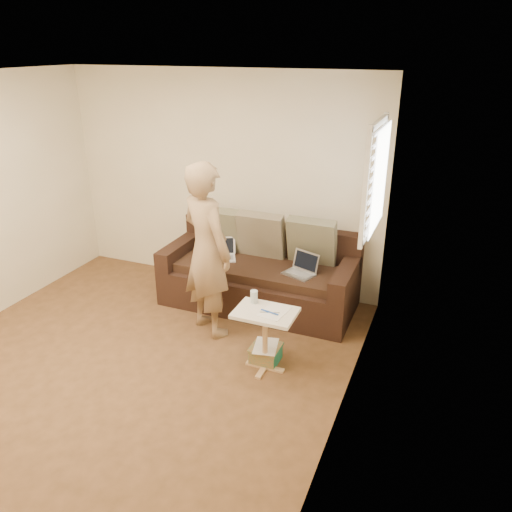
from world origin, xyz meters
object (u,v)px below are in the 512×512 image
object	(u,v)px
side_table	(265,340)
person	(207,250)
laptop_silver	(299,275)
laptop_white	(222,259)
striped_box	(266,354)
sofa	(259,271)
drinking_glass	(254,297)

from	to	relation	value
side_table	person	bearing A→B (deg)	151.40
laptop_silver	laptop_white	distance (m)	0.97
side_table	striped_box	world-z (taller)	side_table
person	striped_box	distance (m)	1.18
side_table	striped_box	size ratio (longest dim) A/B	2.20
sofa	person	world-z (taller)	person
laptop_white	person	distance (m)	0.80
sofa	laptop_silver	xyz separation A→B (m)	(0.51, -0.12, 0.10)
sofa	drinking_glass	world-z (taller)	sofa
sofa	striped_box	distance (m)	1.22
sofa	person	distance (m)	0.92
sofa	side_table	world-z (taller)	sofa
laptop_white	person	xyz separation A→B (m)	(0.17, -0.68, 0.40)
laptop_white	striped_box	bearing A→B (deg)	-74.23
side_table	laptop_white	bearing A→B (deg)	131.25
laptop_silver	drinking_glass	world-z (taller)	drinking_glass
sofa	person	bearing A→B (deg)	-110.94
drinking_glass	laptop_silver	bearing A→B (deg)	80.94
person	drinking_glass	bearing A→B (deg)	-178.05
person	drinking_glass	world-z (taller)	person
laptop_white	striped_box	distance (m)	1.45
laptop_silver	drinking_glass	distance (m)	0.95
sofa	striped_box	size ratio (longest dim) A/B	7.91
sofa	laptop_silver	size ratio (longest dim) A/B	6.80
drinking_glass	laptop_white	bearing A→B (deg)	129.38
laptop_silver	striped_box	distance (m)	1.04
side_table	drinking_glass	bearing A→B (deg)	143.51
side_table	striped_box	distance (m)	0.24
side_table	striped_box	xyz separation A→B (m)	(-0.03, 0.10, -0.22)
side_table	drinking_glass	world-z (taller)	drinking_glass
sofa	laptop_white	bearing A→B (deg)	-173.73
sofa	striped_box	world-z (taller)	sofa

